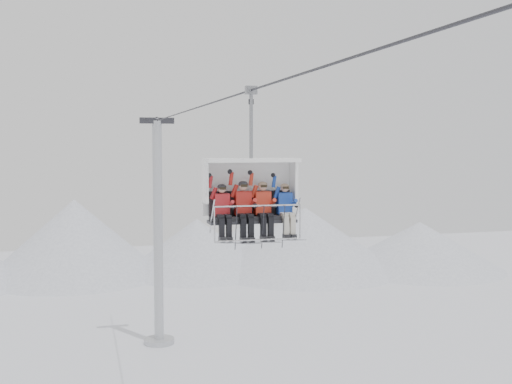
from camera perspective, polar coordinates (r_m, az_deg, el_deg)
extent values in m
cone|color=silver|center=(60.44, -15.81, -3.94)|extent=(16.00, 16.00, 7.00)
cone|color=silver|center=(60.48, -5.29, -4.75)|extent=(14.00, 14.00, 5.00)
cone|color=silver|center=(61.02, 4.35, -4.19)|extent=(18.00, 18.00, 6.00)
cone|color=silver|center=(63.90, 14.33, -4.61)|extent=(16.00, 16.00, 4.50)
cone|color=silver|center=(64.69, -0.49, -4.37)|extent=(12.00, 12.00, 4.50)
cylinder|color=#ACAFB4|center=(38.45, -8.70, -3.66)|extent=(0.56, 0.56, 13.30)
cylinder|color=#ACAFB4|center=(39.86, -8.59, -12.96)|extent=(1.80, 1.80, 0.30)
cube|color=#2E2E33|center=(38.13, -8.81, 6.29)|extent=(2.00, 0.35, 0.35)
cylinder|color=#2E2E33|center=(16.50, 0.00, 9.18)|extent=(0.06, 50.00, 0.06)
cube|color=black|center=(16.91, -0.35, -2.31)|extent=(2.23, 0.55, 0.10)
cube|color=black|center=(17.13, -0.57, -0.97)|extent=(2.23, 0.10, 0.65)
cube|color=#2E2E33|center=(16.93, -0.35, -2.61)|extent=(2.33, 0.60, 0.08)
cube|color=white|center=(17.31, -0.76, 0.43)|extent=(2.48, 0.10, 1.48)
cube|color=white|center=(16.89, -0.42, 2.85)|extent=(2.48, 0.90, 0.10)
cylinder|color=silver|center=(16.35, 0.15, -1.23)|extent=(2.27, 0.04, 0.04)
cylinder|color=silver|center=(16.39, 0.22, -4.29)|extent=(2.27, 0.04, 0.04)
cylinder|color=gray|center=(16.91, -0.44, 5.95)|extent=(0.10, 0.10, 1.83)
cube|color=gray|center=(16.96, -0.44, 9.04)|extent=(0.30, 0.18, 0.22)
cube|color=#B12024|center=(16.73, -3.08, -1.12)|extent=(0.39, 0.26, 0.58)
sphere|color=tan|center=(16.65, -3.06, 0.28)|extent=(0.22, 0.22, 0.22)
cube|color=black|center=(16.34, -3.07, -3.20)|extent=(0.13, 0.15, 0.47)
cube|color=black|center=(16.38, -2.43, -3.18)|extent=(0.13, 0.15, 0.47)
cube|color=#A6A9B0|center=(16.29, -2.99, -4.54)|extent=(0.09, 1.69, 0.26)
cube|color=#A6A9B0|center=(16.34, -2.34, -4.52)|extent=(0.09, 1.69, 0.26)
cube|color=#B0221B|center=(16.85, -1.18, -0.99)|extent=(0.43, 0.28, 0.63)
sphere|color=tan|center=(16.78, -1.15, 0.52)|extent=(0.23, 0.23, 0.23)
cube|color=black|center=(16.47, -1.15, -3.20)|extent=(0.14, 0.15, 0.51)
cube|color=black|center=(16.52, -0.46, -3.18)|extent=(0.14, 0.15, 0.51)
cube|color=#A6A9B0|center=(16.43, -1.06, -4.60)|extent=(0.10, 1.69, 0.26)
cube|color=#A6A9B0|center=(16.48, -0.37, -4.58)|extent=(0.10, 1.69, 0.26)
cube|color=red|center=(16.99, 0.57, -0.97)|extent=(0.42, 0.28, 0.61)
sphere|color=tan|center=(16.92, 0.61, 0.48)|extent=(0.23, 0.23, 0.23)
cube|color=black|center=(16.61, 0.65, -3.12)|extent=(0.14, 0.15, 0.49)
cube|color=black|center=(16.66, 1.31, -3.10)|extent=(0.14, 0.15, 0.49)
cube|color=#A6A9B0|center=(16.57, 0.75, -4.49)|extent=(0.09, 1.69, 0.26)
cube|color=#A6A9B0|center=(16.62, 1.40, -4.46)|extent=(0.09, 1.69, 0.26)
cube|color=#1C41AA|center=(17.17, 2.52, -1.00)|extent=(0.39, 0.26, 0.57)
sphere|color=tan|center=(17.10, 2.57, 0.34)|extent=(0.21, 0.21, 0.21)
cube|color=beige|center=(16.78, 2.67, -2.99)|extent=(0.13, 0.15, 0.46)
cube|color=beige|center=(16.84, 3.27, -2.97)|extent=(0.13, 0.15, 0.46)
cube|color=#A6A9B0|center=(16.74, 2.78, -4.29)|extent=(0.09, 1.69, 0.26)
cube|color=#A6A9B0|center=(16.80, 3.38, -4.26)|extent=(0.09, 1.69, 0.26)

